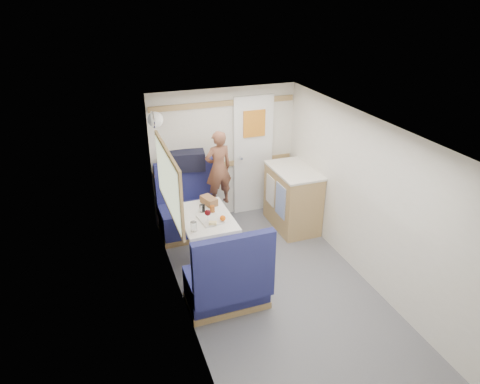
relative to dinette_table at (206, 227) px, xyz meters
name	(u,v)px	position (x,y,z in m)	size (l,w,h in m)	color
floor	(285,301)	(0.65, -1.00, -0.57)	(4.50, 4.50, 0.00)	#515156
ceiling	(295,135)	(0.65, -1.00, 1.43)	(4.50, 4.50, 0.00)	silver
wall_back	(224,155)	(0.65, 1.25, 0.43)	(2.20, 0.02, 2.00)	silver
wall_left	(188,245)	(-0.45, -1.00, 0.43)	(0.02, 4.50, 2.00)	silver
wall_right	(378,210)	(1.75, -1.00, 0.43)	(0.02, 4.50, 2.00)	silver
oak_trim_low	(225,164)	(0.65, 1.23, 0.28)	(2.15, 0.02, 0.08)	#9E7D47
oak_trim_high	(224,103)	(0.65, 1.23, 1.21)	(2.15, 0.02, 0.08)	#9E7D47
side_window	(168,182)	(-0.43, 0.00, 0.68)	(0.04, 1.30, 0.72)	#B3BDA0
rear_door	(253,153)	(1.10, 1.22, 0.41)	(0.62, 0.12, 1.86)	white
dinette_table	(206,227)	(0.00, 0.00, 0.00)	(0.62, 0.92, 0.72)	white
bench_far	(191,214)	(0.00, 0.86, -0.27)	(0.90, 0.59, 1.05)	navy
bench_near	(228,285)	(0.00, -0.86, -0.27)	(0.90, 0.59, 1.05)	navy
ledge	(184,171)	(0.00, 1.12, 0.31)	(0.90, 0.14, 0.04)	#9E7D47
dome_light	(155,120)	(-0.39, 0.85, 1.18)	(0.20, 0.20, 0.20)	white
galley_counter	(292,198)	(1.47, 0.55, -0.10)	(0.57, 0.92, 0.92)	#9E7D47
person	(218,168)	(0.41, 0.79, 0.42)	(0.39, 0.26, 1.08)	brown
duffel_bag	(185,161)	(0.02, 1.12, 0.47)	(0.55, 0.27, 0.27)	black
tray	(210,219)	(0.03, -0.11, 0.16)	(0.25, 0.33, 0.02)	silver
orange_fruit	(223,218)	(0.16, -0.21, 0.21)	(0.07, 0.07, 0.07)	orange
cheese_block	(213,223)	(0.02, -0.25, 0.19)	(0.09, 0.05, 0.03)	#DCC07F
wine_glass	(208,213)	(-0.01, -0.16, 0.28)	(0.08, 0.08, 0.17)	white
tumbler_left	(194,227)	(-0.23, -0.30, 0.21)	(0.07, 0.07, 0.12)	white
tumbler_right	(202,208)	(-0.01, 0.12, 0.20)	(0.06, 0.06, 0.10)	white
beer_glass	(212,210)	(0.10, 0.05, 0.20)	(0.06, 0.06, 0.10)	brown
pepper_grinder	(203,208)	(0.01, 0.12, 0.21)	(0.04, 0.04, 0.10)	black
bread_loaf	(209,201)	(0.13, 0.30, 0.20)	(0.13, 0.24, 0.10)	brown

